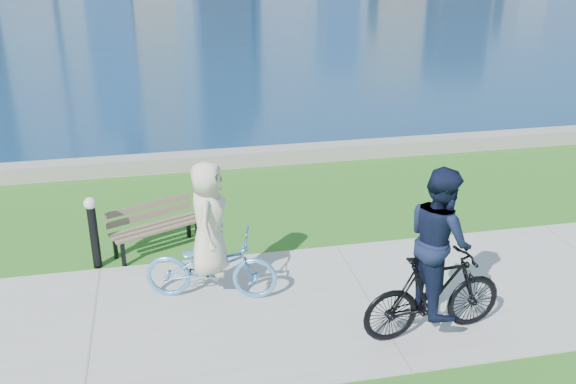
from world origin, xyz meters
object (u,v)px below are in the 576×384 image
bollard_lamp (93,228)px  cyclist_man (436,268)px  park_bench (154,223)px  cyclist_woman (210,249)px

bollard_lamp → cyclist_man: (4.59, -2.86, 0.32)m
park_bench → cyclist_woman: 1.96m
cyclist_woman → cyclist_man: (2.84, -1.55, 0.22)m
park_bench → cyclist_man: bearing=-65.8°
park_bench → bollard_lamp: size_ratio=1.33×
park_bench → cyclist_man: cyclist_man is taller
bollard_lamp → cyclist_woman: bearing=-36.8°
cyclist_woman → cyclist_man: bearing=-104.5°
cyclist_woman → park_bench: bearing=39.0°
park_bench → cyclist_woman: cyclist_woman is taller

